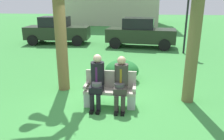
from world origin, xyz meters
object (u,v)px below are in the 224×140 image
seated_man_left (97,79)px  shrub_near_bench (122,71)px  seated_man_right (121,80)px  parked_car_near (57,30)px  street_lamp (188,9)px  park_bench (110,91)px  parked_car_far (140,33)px

seated_man_left → shrub_near_bench: bearing=77.1°
seated_man_right → parked_car_near: parked_car_near is taller
seated_man_left → street_lamp: street_lamp is taller
park_bench → street_lamp: size_ratio=0.36×
park_bench → parked_car_far: 7.78m
park_bench → parked_car_far: bearing=84.6°
seated_man_right → parked_car_far: 7.87m
shrub_near_bench → street_lamp: bearing=57.7°
park_bench → street_lamp: 7.30m
shrub_near_bench → street_lamp: 5.66m
shrub_near_bench → street_lamp: size_ratio=0.31×
seated_man_right → parked_car_far: bearing=86.7°
seated_man_right → parked_car_far: parked_car_far is taller
park_bench → street_lamp: bearing=65.0°
shrub_near_bench → seated_man_right: bearing=-86.1°
seated_man_right → parked_car_near: size_ratio=0.33×
seated_man_right → parked_car_near: 9.62m
seated_man_left → street_lamp: bearing=63.1°
parked_car_near → parked_car_far: size_ratio=0.99×
parked_car_far → street_lamp: size_ratio=1.10×
parked_car_near → seated_man_right: bearing=-60.5°
parked_car_near → shrub_near_bench: bearing=-54.1°
park_bench → seated_man_left: size_ratio=0.96×
seated_man_left → seated_man_right: size_ratio=1.02×
shrub_near_bench → park_bench: bearing=-94.3°
park_bench → seated_man_right: bearing=-23.3°
park_bench → street_lamp: street_lamp is taller
street_lamp → parked_car_near: bearing=166.1°
seated_man_right → street_lamp: 7.22m
seated_man_left → parked_car_far: size_ratio=0.34×
street_lamp → shrub_near_bench: bearing=-122.3°
park_bench → parked_car_far: size_ratio=0.32×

